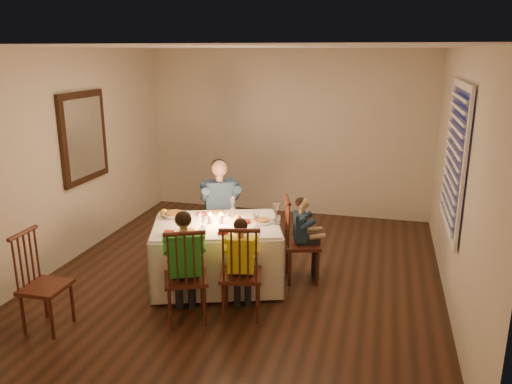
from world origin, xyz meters
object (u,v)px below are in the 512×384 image
(child_green, at_px, (187,319))
(chair_extra, at_px, (51,328))
(chair_adult, at_px, (221,257))
(adult, at_px, (221,257))
(chair_near_left, at_px, (187,319))
(chair_near_right, at_px, (241,315))
(dining_table, at_px, (217,241))
(chair_end, at_px, (301,279))
(child_teal, at_px, (301,279))
(serving_bowl, at_px, (174,215))
(child_yellow, at_px, (241,315))

(child_green, bearing_deg, chair_extra, -3.68)
(chair_extra, bearing_deg, chair_adult, -27.64)
(adult, bearing_deg, chair_extra, -142.96)
(chair_near_left, distance_m, chair_near_right, 0.54)
(chair_near_left, bearing_deg, dining_table, -117.84)
(chair_end, xyz_separation_m, child_green, (-0.94, -1.18, 0.00))
(child_teal, bearing_deg, chair_near_left, 124.46)
(chair_near_right, relative_size, chair_end, 1.00)
(dining_table, relative_size, chair_adult, 1.67)
(chair_end, bearing_deg, chair_adult, 53.83)
(chair_adult, distance_m, child_green, 1.58)
(child_green, xyz_separation_m, serving_bowl, (-0.50, 0.89, 0.76))
(chair_end, distance_m, adult, 1.18)
(chair_near_left, distance_m, child_yellow, 0.54)
(chair_near_left, distance_m, child_teal, 1.51)
(chair_extra, distance_m, child_green, 1.30)
(chair_end, distance_m, child_teal, 0.00)
(chair_end, xyz_separation_m, child_yellow, (-0.44, -0.96, 0.00))
(adult, relative_size, child_yellow, 1.23)
(child_teal, bearing_deg, chair_extra, 110.73)
(adult, xyz_separation_m, child_yellow, (0.67, -1.35, 0.00))
(adult, distance_m, child_green, 1.58)
(chair_adult, relative_size, chair_near_right, 1.00)
(chair_near_left, bearing_deg, serving_bowl, -86.13)
(child_teal, relative_size, serving_bowl, 4.11)
(chair_adult, distance_m, serving_bowl, 1.07)
(chair_extra, height_order, serving_bowl, serving_bowl)
(child_yellow, distance_m, serving_bowl, 1.42)
(chair_end, distance_m, serving_bowl, 1.65)
(chair_extra, bearing_deg, child_yellow, -68.60)
(chair_adult, height_order, serving_bowl, serving_bowl)
(chair_near_right, relative_size, adult, 0.77)
(child_yellow, bearing_deg, chair_near_left, 10.81)
(chair_near_left, xyz_separation_m, child_yellow, (0.50, 0.21, 0.00))
(dining_table, bearing_deg, chair_adult, 86.32)
(chair_end, bearing_deg, child_teal, -0.00)
(child_yellow, bearing_deg, adult, -76.13)
(child_yellow, relative_size, child_teal, 1.05)
(dining_table, height_order, child_teal, dining_table)
(chair_extra, distance_m, child_teal, 2.72)
(chair_extra, relative_size, child_green, 0.86)
(chair_near_right, bearing_deg, adult, -76.13)
(dining_table, height_order, chair_near_right, dining_table)
(chair_end, xyz_separation_m, adult, (-1.11, 0.39, 0.00))
(chair_end, bearing_deg, chair_extra, 110.73)
(chair_adult, bearing_deg, child_teal, -45.32)
(adult, xyz_separation_m, serving_bowl, (-0.32, -0.68, 0.76))
(child_teal, bearing_deg, child_green, 124.46)
(chair_near_right, xyz_separation_m, chair_end, (0.44, 0.96, 0.00))
(child_green, bearing_deg, child_yellow, 177.87)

